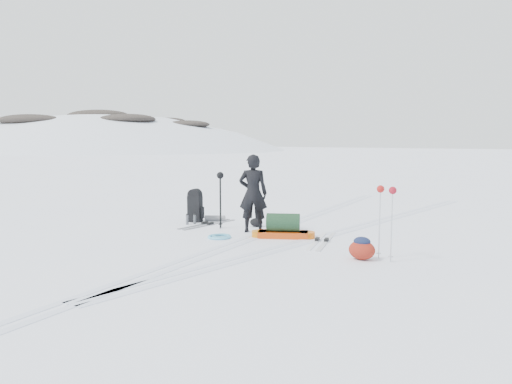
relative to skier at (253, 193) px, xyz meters
The scene contains 13 objects.
ground 1.10m from the skier, 59.81° to the right, with size 200.00×200.00×0.00m, color white.
ski_tracks 1.33m from the skier, 18.30° to the left, with size 3.38×17.97×0.01m.
skier is the anchor object (origin of this frame).
pulk_sled 1.13m from the skier, 10.94° to the right, with size 1.40×0.94×0.52m.
expedition_rucksack 2.08m from the skier, 167.36° to the left, with size 0.81×0.73×0.85m.
ski_poles_black 0.95m from the skier, behind, with size 0.17×0.19×1.35m.
ski_poles_silver 3.53m from the skier, 16.13° to the right, with size 0.39×0.26×1.31m.
touring_skis_grey 1.74m from the skier, behind, with size 0.42×1.84×0.07m.
touring_skis_white 1.98m from the skier, ahead, with size 0.76×1.93×0.07m.
rope_coil 1.30m from the skier, 104.21° to the right, with size 0.54×0.54×0.06m.
small_daypack 3.31m from the skier, 20.84° to the right, with size 0.50×0.40×0.41m.
thermos_pair 2.03m from the skier, behind, with size 0.17×0.27×0.27m.
stuff_sack 1.07m from the skier, 116.50° to the left, with size 0.40×0.36×0.21m.
Camera 1 is at (5.75, -8.87, 2.13)m, focal length 35.00 mm.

